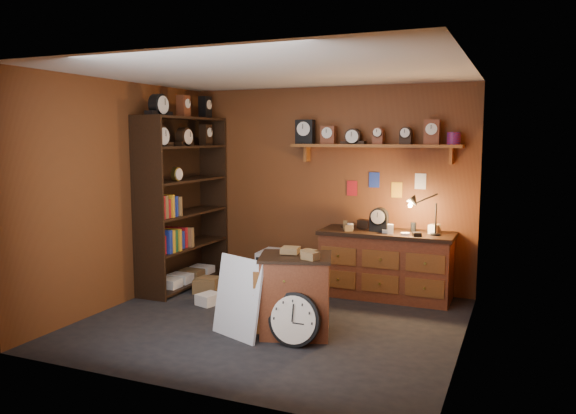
# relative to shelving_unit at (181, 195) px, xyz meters

# --- Properties ---
(floor) EXTENTS (4.00, 4.00, 0.00)m
(floor) POSITION_rel_shelving_unit_xyz_m (1.79, -0.98, -1.25)
(floor) COLOR black
(floor) RESTS_ON ground
(room_shell) EXTENTS (4.02, 3.62, 2.71)m
(room_shell) POSITION_rel_shelving_unit_xyz_m (1.84, -0.87, 0.47)
(room_shell) COLOR brown
(room_shell) RESTS_ON ground
(shelving_unit) EXTENTS (0.47, 1.60, 2.58)m
(shelving_unit) POSITION_rel_shelving_unit_xyz_m (0.00, 0.00, 0.00)
(shelving_unit) COLOR black
(shelving_unit) RESTS_ON ground
(workbench) EXTENTS (1.67, 0.66, 1.36)m
(workbench) POSITION_rel_shelving_unit_xyz_m (2.72, 0.49, -0.78)
(workbench) COLOR brown
(workbench) RESTS_ON ground
(low_cabinet) EXTENTS (0.88, 0.80, 0.92)m
(low_cabinet) POSITION_rel_shelving_unit_xyz_m (2.16, -1.20, -0.81)
(low_cabinet) COLOR brown
(low_cabinet) RESTS_ON ground
(big_round_clock) EXTENTS (0.53, 0.17, 0.53)m
(big_round_clock) POSITION_rel_shelving_unit_xyz_m (2.28, -1.51, -0.99)
(big_round_clock) COLOR black
(big_round_clock) RESTS_ON ground
(white_panel) EXTENTS (0.65, 0.39, 0.83)m
(white_panel) POSITION_rel_shelving_unit_xyz_m (1.65, -1.50, -1.25)
(white_panel) COLOR silver
(white_panel) RESTS_ON ground
(mini_fridge) EXTENTS (0.49, 0.51, 0.49)m
(mini_fridge) POSITION_rel_shelving_unit_xyz_m (1.25, 0.41, -1.01)
(mini_fridge) COLOR silver
(mini_fridge) RESTS_ON ground
(floor_box_a) EXTENTS (0.35, 0.32, 0.17)m
(floor_box_a) POSITION_rel_shelving_unit_xyz_m (0.47, -0.21, -1.17)
(floor_box_a) COLOR brown
(floor_box_a) RESTS_ON ground
(floor_box_b) EXTENTS (0.29, 0.32, 0.13)m
(floor_box_b) POSITION_rel_shelving_unit_xyz_m (0.80, -0.66, -1.19)
(floor_box_b) COLOR white
(floor_box_b) RESTS_ON ground
(floor_box_c) EXTENTS (0.28, 0.25, 0.20)m
(floor_box_c) POSITION_rel_shelving_unit_xyz_m (0.52, -0.17, -1.15)
(floor_box_c) COLOR brown
(floor_box_c) RESTS_ON ground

